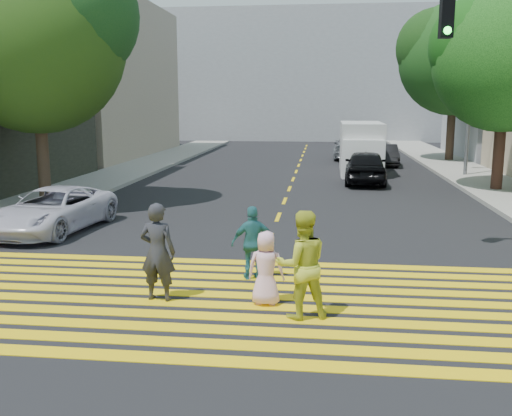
% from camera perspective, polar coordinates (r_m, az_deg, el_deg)
% --- Properties ---
extents(ground, '(120.00, 120.00, 0.00)m').
position_cam_1_polar(ground, '(9.31, -2.19, -11.91)').
color(ground, black).
extents(sidewalk_left, '(3.00, 40.00, 0.15)m').
position_cam_1_polar(sidewalk_left, '(32.24, -11.18, 4.15)').
color(sidewalk_left, gray).
rests_on(sidewalk_left, ground).
extents(sidewalk_right, '(3.00, 60.00, 0.15)m').
position_cam_1_polar(sidewalk_right, '(24.81, 23.37, 1.61)').
color(sidewalk_right, gray).
rests_on(sidewalk_right, ground).
extents(curb_red, '(0.20, 8.00, 0.16)m').
position_cam_1_polar(curb_red, '(17.04, -22.45, -2.04)').
color(curb_red, maroon).
rests_on(curb_red, ground).
extents(crosswalk, '(13.40, 5.30, 0.01)m').
position_cam_1_polar(crosswalk, '(10.49, -1.11, -9.24)').
color(crosswalk, yellow).
rests_on(crosswalk, ground).
extents(lane_line, '(0.12, 34.40, 0.01)m').
position_cam_1_polar(lane_line, '(31.23, 4.17, 3.99)').
color(lane_line, yellow).
rests_on(lane_line, ground).
extents(building_left_tan, '(12.00, 16.00, 10.00)m').
position_cam_1_polar(building_left_tan, '(40.44, -19.16, 12.02)').
color(building_left_tan, tan).
rests_on(building_left_tan, ground).
extents(backdrop_block, '(30.00, 8.00, 12.00)m').
position_cam_1_polar(backdrop_block, '(56.57, 5.45, 12.97)').
color(backdrop_block, gray).
rests_on(backdrop_block, ground).
extents(tree_left, '(6.77, 6.24, 8.59)m').
position_cam_1_polar(tree_left, '(20.96, -21.02, 15.99)').
color(tree_left, '#46331C').
rests_on(tree_left, ground).
extents(tree_right_near, '(7.18, 6.90, 8.06)m').
position_cam_1_polar(tree_right_near, '(24.59, 23.95, 14.09)').
color(tree_right_near, '#371E14').
rests_on(tree_right_near, ground).
extents(tree_right_far, '(7.84, 7.38, 9.42)m').
position_cam_1_polar(tree_right_far, '(36.27, 19.46, 14.40)').
color(tree_right_far, black).
rests_on(tree_right_far, ground).
extents(pedestrian_man, '(0.70, 0.49, 1.80)m').
position_cam_1_polar(pedestrian_man, '(10.42, -9.80, -4.36)').
color(pedestrian_man, '#292930').
rests_on(pedestrian_man, ground).
extents(pedestrian_woman, '(1.04, 0.90, 1.83)m').
position_cam_1_polar(pedestrian_woman, '(9.48, 4.62, -5.67)').
color(pedestrian_woman, gold).
rests_on(pedestrian_woman, ground).
extents(pedestrian_child, '(0.68, 0.47, 1.34)m').
position_cam_1_polar(pedestrian_child, '(10.12, 1.01, -6.03)').
color(pedestrian_child, '#F2B8D1').
rests_on(pedestrian_child, ground).
extents(pedestrian_extra, '(0.95, 0.59, 1.51)m').
position_cam_1_polar(pedestrian_extra, '(11.53, -0.28, -3.51)').
color(pedestrian_extra, '#296D78').
rests_on(pedestrian_extra, ground).
extents(white_sedan, '(2.46, 4.54, 1.21)m').
position_cam_1_polar(white_sedan, '(16.83, -19.62, -0.17)').
color(white_sedan, silver).
rests_on(white_sedan, ground).
extents(dark_car_near, '(1.98, 4.49, 1.50)m').
position_cam_1_polar(dark_car_near, '(25.72, 10.89, 4.09)').
color(dark_car_near, black).
rests_on(dark_car_near, ground).
extents(silver_car, '(2.13, 4.81, 1.37)m').
position_cam_1_polar(silver_car, '(36.67, 9.30, 5.92)').
color(silver_car, gray).
rests_on(silver_car, ground).
extents(dark_car_parked, '(1.33, 3.64, 1.19)m').
position_cam_1_polar(dark_car_parked, '(33.32, 12.85, 5.19)').
color(dark_car_parked, black).
rests_on(dark_car_parked, ground).
extents(white_van, '(2.10, 5.41, 2.54)m').
position_cam_1_polar(white_van, '(29.44, 10.46, 5.79)').
color(white_van, '#BDBDBD').
rests_on(white_van, ground).
extents(street_lamp, '(2.17, 0.26, 9.59)m').
position_cam_1_polar(street_lamp, '(28.93, 20.46, 13.76)').
color(street_lamp, gray).
rests_on(street_lamp, ground).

